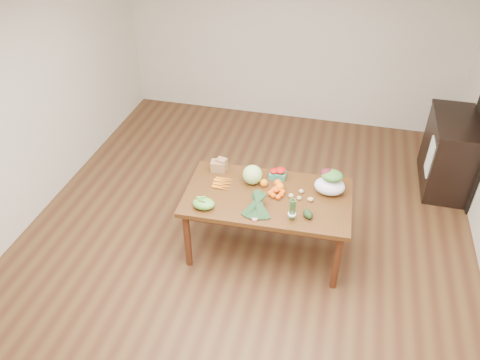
% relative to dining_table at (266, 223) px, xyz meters
% --- Properties ---
extents(floor, '(6.00, 6.00, 0.00)m').
position_rel_dining_table_xyz_m(floor, '(-0.26, 0.04, -0.38)').
color(floor, brown).
rests_on(floor, ground).
extents(room_walls, '(5.02, 6.02, 2.70)m').
position_rel_dining_table_xyz_m(room_walls, '(-0.26, 0.04, 0.97)').
color(room_walls, beige).
rests_on(room_walls, floor).
extents(dining_table, '(1.70, 0.99, 0.75)m').
position_rel_dining_table_xyz_m(dining_table, '(0.00, 0.00, 0.00)').
color(dining_table, '#4D2B12').
rests_on(dining_table, floor).
extents(cabinet, '(0.52, 1.02, 0.94)m').
position_rel_dining_table_xyz_m(cabinet, '(1.96, 1.73, 0.10)').
color(cabinet, black).
rests_on(cabinet, floor).
extents(dish_towel, '(0.02, 0.28, 0.45)m').
position_rel_dining_table_xyz_m(dish_towel, '(1.70, 1.44, 0.18)').
color(dish_towel, white).
rests_on(dish_towel, cabinet).
extents(paper_bag, '(0.21, 0.18, 0.14)m').
position_rel_dining_table_xyz_m(paper_bag, '(-0.60, 0.29, 0.45)').
color(paper_bag, olive).
rests_on(paper_bag, dining_table).
extents(cabbage, '(0.20, 0.20, 0.20)m').
position_rel_dining_table_xyz_m(cabbage, '(-0.20, 0.17, 0.48)').
color(cabbage, '#9DC270').
rests_on(cabbage, dining_table).
extents(strawberry_basket_a, '(0.10, 0.10, 0.09)m').
position_rel_dining_table_xyz_m(strawberry_basket_a, '(0.00, 0.31, 0.42)').
color(strawberry_basket_a, red).
rests_on(strawberry_basket_a, dining_table).
extents(strawberry_basket_b, '(0.12, 0.12, 0.10)m').
position_rel_dining_table_xyz_m(strawberry_basket_b, '(0.07, 0.32, 0.43)').
color(strawberry_basket_b, red).
rests_on(strawberry_basket_b, dining_table).
extents(orange_a, '(0.08, 0.08, 0.08)m').
position_rel_dining_table_xyz_m(orange_a, '(-0.07, 0.14, 0.42)').
color(orange_a, orange).
rests_on(orange_a, dining_table).
extents(orange_b, '(0.09, 0.09, 0.09)m').
position_rel_dining_table_xyz_m(orange_b, '(0.07, 0.17, 0.42)').
color(orange_b, orange).
rests_on(orange_b, dining_table).
extents(orange_c, '(0.09, 0.09, 0.09)m').
position_rel_dining_table_xyz_m(orange_c, '(0.10, 0.12, 0.42)').
color(orange_c, '#EB570E').
rests_on(orange_c, dining_table).
extents(mandarin_cluster, '(0.19, 0.19, 0.09)m').
position_rel_dining_table_xyz_m(mandarin_cluster, '(0.08, 0.03, 0.42)').
color(mandarin_cluster, orange).
rests_on(mandarin_cluster, dining_table).
extents(carrots, '(0.23, 0.22, 0.03)m').
position_rel_dining_table_xyz_m(carrots, '(-0.48, 0.07, 0.39)').
color(carrots, orange).
rests_on(carrots, dining_table).
extents(snap_pea_bag, '(0.22, 0.16, 0.10)m').
position_rel_dining_table_xyz_m(snap_pea_bag, '(-0.57, -0.33, 0.42)').
color(snap_pea_bag, '#5DA337').
rests_on(snap_pea_bag, dining_table).
extents(kale_bunch, '(0.33, 0.41, 0.16)m').
position_rel_dining_table_xyz_m(kale_bunch, '(-0.05, -0.30, 0.45)').
color(kale_bunch, black).
rests_on(kale_bunch, dining_table).
extents(asparagus_bundle, '(0.08, 0.12, 0.26)m').
position_rel_dining_table_xyz_m(asparagus_bundle, '(0.29, -0.30, 0.50)').
color(asparagus_bundle, '#497334').
rests_on(asparagus_bundle, dining_table).
extents(potato_a, '(0.05, 0.05, 0.05)m').
position_rel_dining_table_xyz_m(potato_a, '(0.23, 0.02, 0.40)').
color(potato_a, tan).
rests_on(potato_a, dining_table).
extents(potato_b, '(0.05, 0.04, 0.04)m').
position_rel_dining_table_xyz_m(potato_b, '(0.32, 0.01, 0.39)').
color(potato_b, tan).
rests_on(potato_b, dining_table).
extents(potato_c, '(0.05, 0.04, 0.04)m').
position_rel_dining_table_xyz_m(potato_c, '(0.42, 0.01, 0.40)').
color(potato_c, tan).
rests_on(potato_c, dining_table).
extents(potato_d, '(0.05, 0.04, 0.04)m').
position_rel_dining_table_xyz_m(potato_d, '(0.32, 0.12, 0.40)').
color(potato_d, tan).
rests_on(potato_d, dining_table).
extents(potato_e, '(0.05, 0.05, 0.05)m').
position_rel_dining_table_xyz_m(potato_e, '(0.43, 0.01, 0.40)').
color(potato_e, tan).
rests_on(potato_e, dining_table).
extents(avocado_a, '(0.10, 0.13, 0.07)m').
position_rel_dining_table_xyz_m(avocado_a, '(0.42, -0.23, 0.41)').
color(avocado_a, black).
rests_on(avocado_a, dining_table).
extents(avocado_b, '(0.10, 0.12, 0.07)m').
position_rel_dining_table_xyz_m(avocado_b, '(0.44, -0.24, 0.41)').
color(avocado_b, black).
rests_on(avocado_b, dining_table).
extents(salad_bag, '(0.32, 0.24, 0.24)m').
position_rel_dining_table_xyz_m(salad_bag, '(0.59, 0.19, 0.49)').
color(salad_bag, silver).
rests_on(salad_bag, dining_table).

